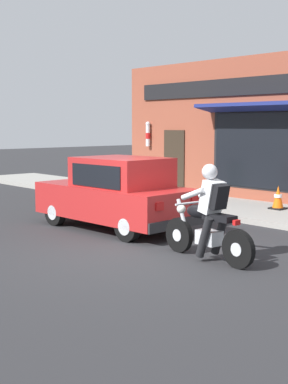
{
  "coord_description": "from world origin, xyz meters",
  "views": [
    {
      "loc": [
        -6.18,
        -6.89,
        2.25
      ],
      "look_at": [
        0.86,
        0.76,
        0.95
      ],
      "focal_mm": 50.0,
      "sensor_mm": 36.0,
      "label": 1
    }
  ],
  "objects_px": {
    "motorcycle_with_rider": "(208,220)",
    "traffic_cone": "(278,198)",
    "car_hatchback": "(116,194)",
    "trash_bin": "(155,182)"
  },
  "relations": [
    {
      "from": "motorcycle_with_rider",
      "to": "traffic_cone",
      "type": "xyz_separation_m",
      "value": [
        4.83,
        1.82,
        -0.25
      ]
    },
    {
      "from": "motorcycle_with_rider",
      "to": "car_hatchback",
      "type": "relative_size",
      "value": 0.53
    },
    {
      "from": "motorcycle_with_rider",
      "to": "car_hatchback",
      "type": "height_order",
      "value": "motorcycle_with_rider"
    },
    {
      "from": "trash_bin",
      "to": "motorcycle_with_rider",
      "type": "bearing_deg",
      "value": -126.0
    },
    {
      "from": "car_hatchback",
      "to": "trash_bin",
      "type": "xyz_separation_m",
      "value": [
        3.24,
        2.16,
        -0.13
      ]
    },
    {
      "from": "motorcycle_with_rider",
      "to": "traffic_cone",
      "type": "relative_size",
      "value": 3.37
    },
    {
      "from": "car_hatchback",
      "to": "trash_bin",
      "type": "distance_m",
      "value": 3.9
    },
    {
      "from": "motorcycle_with_rider",
      "to": "trash_bin",
      "type": "distance_m",
      "value": 6.58
    },
    {
      "from": "motorcycle_with_rider",
      "to": "traffic_cone",
      "type": "height_order",
      "value": "motorcycle_with_rider"
    },
    {
      "from": "traffic_cone",
      "to": "trash_bin",
      "type": "relative_size",
      "value": 0.61
    }
  ]
}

